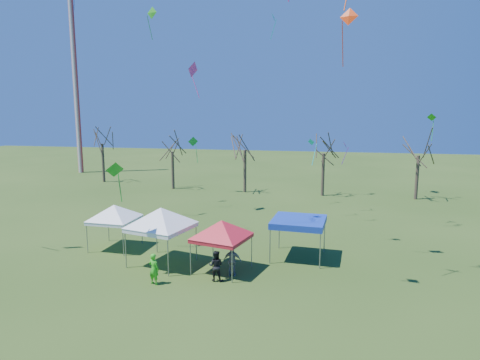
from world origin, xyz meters
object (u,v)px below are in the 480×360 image
object	(u,v)px
tree_3	(324,138)
tree_4	(420,140)
tree_0	(101,130)
tree_2	(245,135)
tree_1	(172,138)
tent_white_west	(114,208)
tent_blue	(299,222)
person_grey	(232,261)
tent_red	(222,224)
person_dark	(216,266)
tent_white_mid	(161,212)
radio_mast	(76,83)
person_green	(154,269)

from	to	relation	value
tree_3	tree_4	world-z (taller)	tree_3
tree_0	tree_2	world-z (taller)	tree_0
tree_1	tree_2	size ratio (longest dim) A/B	0.92
tree_3	tent_white_west	xyz separation A→B (m)	(-13.40, -20.01, -3.33)
tent_blue	person_grey	distance (m)	5.14
tent_red	tree_2	bearing A→B (deg)	97.06
tree_2	tent_red	distance (m)	23.33
tent_white_west	person_dark	size ratio (longest dim) A/B	2.29
person_dark	tree_2	bearing A→B (deg)	-83.63
tree_0	tent_white_mid	bearing A→B (deg)	-55.41
tent_white_mid	tent_blue	world-z (taller)	tent_white_mid
tree_0	person_dark	distance (m)	35.14
radio_mast	tent_white_west	bearing A→B (deg)	-55.46
person_green	tree_3	bearing A→B (deg)	-90.56
tree_2	person_green	xyz separation A→B (m)	(-0.24, -25.39, -5.45)
tree_4	tent_white_mid	xyz separation A→B (m)	(-18.66, -22.06, -2.86)
radio_mast	tree_4	bearing A→B (deg)	-12.99
tent_red	person_green	distance (m)	4.42
tree_1	tree_2	world-z (taller)	tree_2
tree_1	tent_blue	distance (m)	25.60
tree_2	person_dark	bearing A→B (deg)	-83.31
tree_4	tent_white_mid	bearing A→B (deg)	-130.22
tree_1	tent_white_west	world-z (taller)	tree_1
tent_blue	person_green	size ratio (longest dim) A/B	2.03
radio_mast	tent_white_mid	size ratio (longest dim) A/B	5.75
tent_blue	tree_0	bearing A→B (deg)	138.04
tree_2	person_grey	world-z (taller)	tree_2
tree_0	person_grey	distance (m)	34.92
tent_white_mid	person_grey	world-z (taller)	tent_white_mid
tree_2	tent_white_mid	xyz separation A→B (m)	(-0.93, -22.44, -3.09)
tree_0	tent_blue	size ratio (longest dim) A/B	2.47
tree_3	person_grey	distance (m)	24.21
tree_0	tent_white_west	distance (m)	27.22
tree_4	tree_0	bearing A→B (deg)	174.66
tree_2	tent_white_west	size ratio (longest dim) A/B	2.12
tree_1	tent_blue	bearing A→B (deg)	-52.66
tent_white_west	tent_white_mid	distance (m)	4.60
tree_0	tree_1	size ratio (longest dim) A/B	1.12
tent_red	tree_3	bearing A→B (deg)	76.14
tree_1	tent_white_west	xyz separation A→B (m)	(3.40, -20.62, -3.05)
tree_2	tent_white_west	xyz separation A→B (m)	(-5.00, -20.34, -3.54)
radio_mast	tree_4	size ratio (longest dim) A/B	3.17
radio_mast	tent_white_mid	distance (m)	41.53
radio_mast	tree_0	distance (m)	11.45
radio_mast	tree_4	distance (m)	44.96
person_grey	person_dark	bearing A→B (deg)	48.40
tree_4	person_dark	world-z (taller)	tree_4
tree_3	tent_red	distance (m)	23.46
tree_1	person_grey	distance (m)	27.05
tree_2	tent_white_mid	bearing A→B (deg)	-92.38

